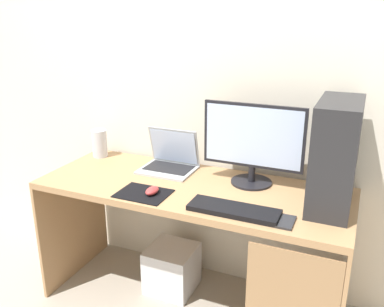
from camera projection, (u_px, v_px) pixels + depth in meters
The scene contains 12 objects.
ground_plane at pixel (192, 301), 2.42m from camera, with size 8.00×8.00×0.00m, color #9E9384.
wall_back at pixel (218, 70), 2.30m from camera, with size 4.00×0.05×2.60m.
desk at pixel (195, 211), 2.20m from camera, with size 1.64×0.63×0.74m.
pc_tower at pixel (335, 155), 1.88m from camera, with size 0.19×0.42×0.50m, color #232326.
monitor at pixel (253, 144), 2.13m from camera, with size 0.53×0.22×0.43m.
laptop at pixel (170, 162), 2.39m from camera, with size 0.31×0.25×0.23m.
speaker at pixel (100, 143), 2.59m from camera, with size 0.09×0.09×0.17m, color #B7BCC6.
keyboard at pixel (234, 210), 1.88m from camera, with size 0.42×0.14×0.02m, color black.
mousepad at pixel (143, 193), 2.08m from camera, with size 0.26×0.20×0.01m, color black.
mouse_left at pixel (152, 191), 2.06m from camera, with size 0.06×0.10×0.03m, color #B23333.
cell_phone at pixel (286, 222), 1.79m from camera, with size 0.07×0.13×0.01m, color #232326.
subwoofer at pixel (172, 268), 2.50m from camera, with size 0.28×0.28×0.28m, color silver.
Camera 1 is at (0.80, -1.84, 1.61)m, focal length 38.57 mm.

